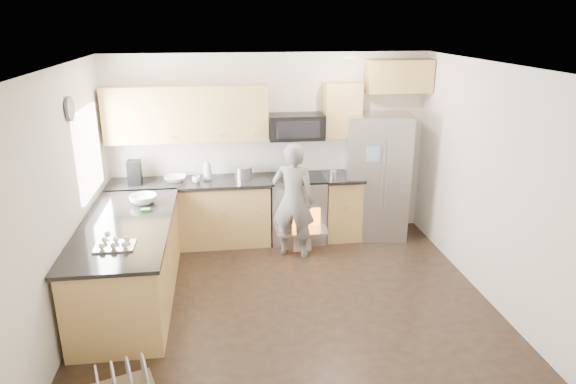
{
  "coord_description": "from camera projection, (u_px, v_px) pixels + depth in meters",
  "views": [
    {
      "loc": [
        -0.68,
        -5.1,
        3.05
      ],
      "look_at": [
        0.07,
        0.5,
        1.12
      ],
      "focal_mm": 32.0,
      "sensor_mm": 36.0,
      "label": 1
    }
  ],
  "objects": [
    {
      "name": "peninsula",
      "position": [
        130.0,
        262.0,
        5.72
      ],
      "size": [
        0.96,
        2.36,
        1.03
      ],
      "color": "tan",
      "rests_on": "ground"
    },
    {
      "name": "refrigerator",
      "position": [
        376.0,
        176.0,
        7.34
      ],
      "size": [
        0.98,
        0.82,
        1.79
      ],
      "rotation": [
        0.0,
        0.0,
        -0.17
      ],
      "color": "#B7B7BC",
      "rests_on": "ground"
    },
    {
      "name": "stove_range",
      "position": [
        297.0,
        194.0,
        7.26
      ],
      "size": [
        0.76,
        0.97,
        1.79
      ],
      "color": "#B7B7BC",
      "rests_on": "ground"
    },
    {
      "name": "back_cabinet_run",
      "position": [
        230.0,
        176.0,
        7.1
      ],
      "size": [
        4.45,
        0.64,
        2.5
      ],
      "color": "tan",
      "rests_on": "ground"
    },
    {
      "name": "room_shell",
      "position": [
        284.0,
        157.0,
        5.32
      ],
      "size": [
        4.54,
        4.04,
        2.62
      ],
      "color": "silver",
      "rests_on": "ground"
    },
    {
      "name": "ground",
      "position": [
        288.0,
        299.0,
        5.85
      ],
      "size": [
        4.5,
        4.5,
        0.0
      ],
      "primitive_type": "plane",
      "color": "black",
      "rests_on": "ground"
    },
    {
      "name": "person",
      "position": [
        293.0,
        200.0,
        6.71
      ],
      "size": [
        0.66,
        0.54,
        1.55
      ],
      "primitive_type": "imported",
      "rotation": [
        0.0,
        0.0,
        2.81
      ],
      "color": "slate",
      "rests_on": "ground"
    }
  ]
}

